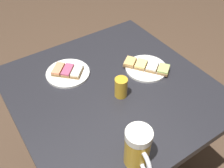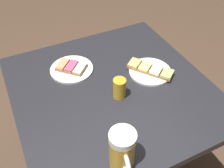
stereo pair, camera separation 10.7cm
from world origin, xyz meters
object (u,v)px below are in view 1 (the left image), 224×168
Objects in this scene: beer_mug at (138,148)px; beer_glass_small at (121,87)px; plate_near at (146,67)px; plate_far at (68,72)px.

beer_mug reaches higher than beer_glass_small.
beer_glass_small is at bearing 154.59° from beer_mug.
plate_far is (-0.17, -0.31, -0.00)m from plate_near.
beer_glass_small is (0.07, -0.19, 0.03)m from plate_near.
beer_glass_small is (0.24, 0.12, 0.03)m from plate_far.
plate_near and plate_far have the same top height.
beer_mug is 1.74× the size of beer_glass_small.
beer_mug is at bearing -1.02° from plate_far.
beer_mug is (0.35, -0.32, 0.06)m from plate_near.
beer_glass_small reaches higher than plate_near.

